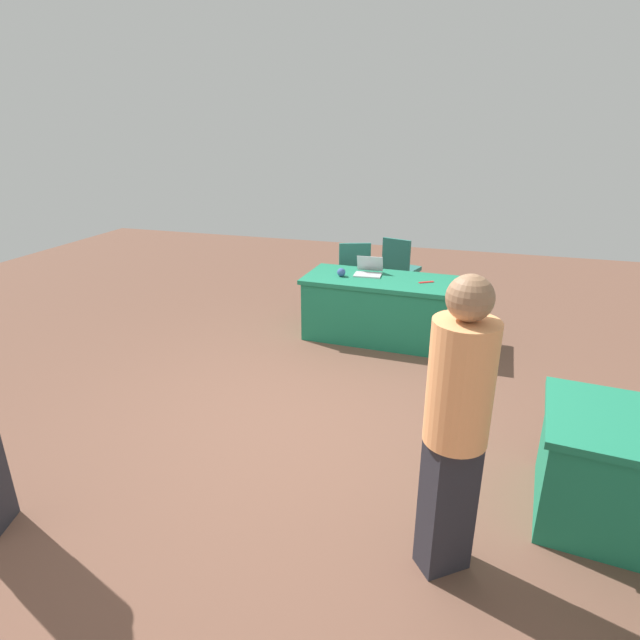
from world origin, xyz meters
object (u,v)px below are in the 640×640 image
at_px(yarn_ball, 341,272).
at_px(laptop_silver, 368,271).
at_px(chair_near_front, 353,271).
at_px(person_attendee_browsing, 457,418).
at_px(table_foreground, 382,308).
at_px(chair_tucked_left, 399,266).
at_px(scissors_red, 426,282).

bearing_deg(yarn_ball, laptop_silver, -149.62).
bearing_deg(chair_near_front, person_attendee_browsing, -89.11).
height_order(table_foreground, chair_tucked_left, chair_tucked_left).
height_order(laptop_silver, yarn_ball, laptop_silver).
bearing_deg(laptop_silver, yarn_ball, 27.50).
bearing_deg(yarn_ball, table_foreground, -173.41).
xyz_separation_m(chair_near_front, chair_tucked_left, (-0.55, -0.55, -0.02)).
distance_m(table_foreground, person_attendee_browsing, 3.50).
distance_m(laptop_silver, scissors_red, 0.72).
distance_m(chair_near_front, person_attendee_browsing, 4.45).
bearing_deg(laptop_silver, person_attendee_browsing, 106.35).
height_order(person_attendee_browsing, laptop_silver, person_attendee_browsing).
height_order(chair_near_front, yarn_ball, chair_near_front).
bearing_deg(chair_near_front, scissors_red, -58.77).
bearing_deg(chair_near_front, chair_tucked_left, 25.52).
bearing_deg(person_attendee_browsing, scissors_red, -119.02).
height_order(chair_tucked_left, scissors_red, chair_tucked_left).
xyz_separation_m(yarn_ball, scissors_red, (-1.00, -0.04, -0.05)).
bearing_deg(chair_tucked_left, yarn_ball, -90.97).
xyz_separation_m(chair_near_front, laptop_silver, (-0.36, 0.73, 0.22)).
height_order(chair_tucked_left, person_attendee_browsing, person_attendee_browsing).
relative_size(table_foreground, person_attendee_browsing, 1.06).
relative_size(laptop_silver, scissors_red, 1.84).
height_order(table_foreground, yarn_ball, yarn_ball).
bearing_deg(table_foreground, person_attendee_browsing, 106.62).
bearing_deg(yarn_ball, scissors_red, -177.73).
xyz_separation_m(chair_tucked_left, laptop_silver, (0.19, 1.28, 0.24)).
height_order(chair_near_front, chair_tucked_left, chair_near_front).
bearing_deg(laptop_silver, chair_near_front, -66.88).
bearing_deg(laptop_silver, table_foreground, 148.25).
distance_m(chair_tucked_left, yarn_ball, 1.55).
bearing_deg(chair_tucked_left, person_attendee_browsing, -60.62).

